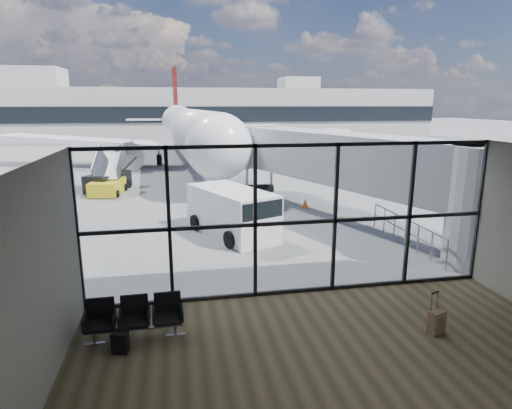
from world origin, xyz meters
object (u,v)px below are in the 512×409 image
object	(u,v)px
backpack	(120,343)
suitcase	(437,322)
airliner	(189,130)
belt_loader	(109,180)
mobile_stairs	(108,185)
seating_row	(135,315)
service_van	(234,212)

from	to	relation	value
backpack	suitcase	size ratio (longest dim) A/B	0.50
suitcase	airliner	bearing A→B (deg)	76.81
belt_loader	mobile_stairs	distance (m)	1.15
seating_row	suitcase	distance (m)	7.39
seating_row	airliner	size ratio (longest dim) A/B	0.06
seating_row	belt_loader	xyz separation A→B (m)	(-3.20, 19.19, 0.11)
backpack	airliner	world-z (taller)	airliner
backpack	mobile_stairs	size ratio (longest dim) A/B	0.15
airliner	mobile_stairs	world-z (taller)	airliner
seating_row	airliner	xyz separation A→B (m)	(2.56, 32.20, 2.53)
seating_row	airliner	distance (m)	32.40
belt_loader	seating_row	bearing A→B (deg)	-56.00
backpack	mobile_stairs	world-z (taller)	mobile_stairs
service_van	mobile_stairs	size ratio (longest dim) A/B	1.37
backpack	mobile_stairs	xyz separation A→B (m)	(-2.85, 18.70, 0.33)
seating_row	service_van	size ratio (longest dim) A/B	0.46
mobile_stairs	service_van	bearing A→B (deg)	-49.84
suitcase	service_van	size ratio (longest dim) A/B	0.22
service_van	belt_loader	distance (m)	13.19
backpack	belt_loader	size ratio (longest dim) A/B	0.12
belt_loader	backpack	bearing A→B (deg)	-57.12
airliner	belt_loader	world-z (taller)	airliner
seating_row	suitcase	size ratio (longest dim) A/B	2.14
service_van	mobile_stairs	world-z (taller)	mobile_stairs
mobile_stairs	airliner	bearing A→B (deg)	75.22
airliner	seating_row	bearing A→B (deg)	-98.13
suitcase	mobile_stairs	world-z (taller)	mobile_stairs
airliner	service_van	xyz separation A→B (m)	(0.94, -24.37, -2.07)
seating_row	airliner	bearing A→B (deg)	84.08
mobile_stairs	suitcase	bearing A→B (deg)	-54.52
service_van	belt_loader	xyz separation A→B (m)	(-6.69, 11.36, -0.35)
belt_loader	airliner	bearing A→B (deg)	90.67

